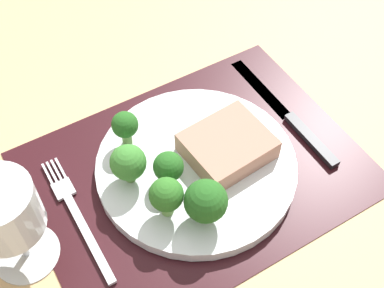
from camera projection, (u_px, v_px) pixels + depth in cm
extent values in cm
cube|color=tan|center=(196.00, 177.00, 67.13)|extent=(140.00, 110.00, 3.00)
cube|color=black|center=(196.00, 170.00, 65.82)|extent=(41.62, 31.09, 0.30)
cylinder|color=silver|center=(196.00, 166.00, 65.07)|extent=(25.49, 25.49, 1.60)
cube|color=tan|center=(227.00, 146.00, 64.20)|extent=(10.78, 9.54, 2.93)
cylinder|color=#5B8942|center=(127.00, 137.00, 65.51)|extent=(1.28, 1.28, 2.18)
sphere|color=#235B1E|center=(125.00, 125.00, 63.50)|extent=(3.41, 3.41, 3.41)
cylinder|color=#5B8942|center=(130.00, 175.00, 62.35)|extent=(1.37, 1.37, 1.52)
sphere|color=#387A2D|center=(128.00, 162.00, 60.26)|extent=(4.41, 4.41, 4.41)
cylinder|color=#6B994C|center=(169.00, 177.00, 62.26)|extent=(1.64, 1.64, 1.34)
sphere|color=#235B1E|center=(168.00, 167.00, 60.48)|extent=(3.72, 3.72, 3.72)
cylinder|color=#6B994C|center=(167.00, 207.00, 59.30)|extent=(1.45, 1.45, 2.03)
sphere|color=#2D6B23|center=(166.00, 195.00, 57.15)|extent=(4.00, 4.00, 4.00)
cylinder|color=#5B8942|center=(205.00, 214.00, 58.99)|extent=(1.51, 1.51, 1.55)
sphere|color=#235B1E|center=(206.00, 201.00, 56.68)|extent=(5.03, 5.03, 5.03)
cube|color=silver|center=(89.00, 238.00, 59.51)|extent=(1.00, 13.00, 0.50)
cube|color=silver|center=(63.00, 189.00, 63.60)|extent=(2.40, 2.60, 0.40)
cube|color=silver|center=(48.00, 174.00, 64.94)|extent=(0.30, 3.60, 0.35)
cube|color=silver|center=(52.00, 172.00, 65.13)|extent=(0.30, 3.60, 0.35)
cube|color=silver|center=(56.00, 170.00, 65.31)|extent=(0.30, 3.60, 0.35)
cube|color=silver|center=(61.00, 169.00, 65.50)|extent=(0.30, 3.60, 0.35)
cube|color=black|center=(311.00, 139.00, 68.21)|extent=(1.40, 10.00, 0.80)
cube|color=silver|center=(261.00, 87.00, 74.43)|extent=(1.80, 13.00, 0.30)
cylinder|color=silver|center=(28.00, 257.00, 58.43)|extent=(7.58, 7.58, 0.40)
cylinder|color=silver|center=(20.00, 243.00, 55.63)|extent=(0.80, 0.80, 6.67)
cylinder|color=silver|center=(3.00, 213.00, 50.58)|extent=(7.70, 7.70, 6.08)
cylinder|color=tan|center=(9.00, 223.00, 52.24)|extent=(6.78, 6.78, 1.90)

